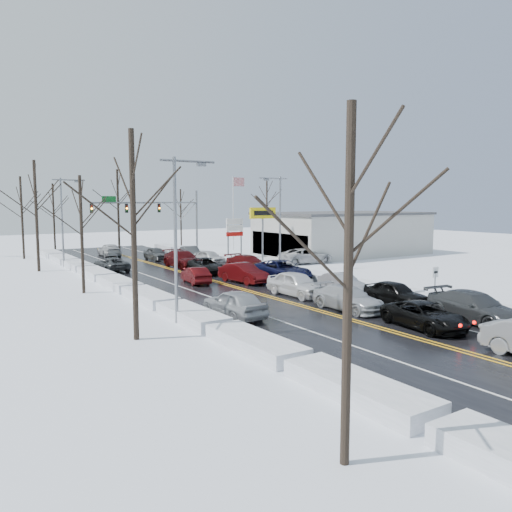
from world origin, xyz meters
TOP-DOWN VIEW (x-y plane):
  - ground at (0.00, 0.00)m, footprint 160.00×160.00m
  - road_surface at (0.00, 2.00)m, footprint 14.00×84.00m
  - snow_bank_left at (-7.60, 2.00)m, footprint 1.86×72.00m
  - snow_bank_right at (7.60, 2.00)m, footprint 1.86×72.00m
  - traffic_signal_mast at (3.45, 27.99)m, footprint 13.28×0.39m
  - tires_plus_sign at (10.50, 15.99)m, footprint 3.20×0.34m
  - used_vehicles_sign at (10.50, 22.00)m, footprint 2.20×0.22m
  - speed_limit_sign at (8.20, -8.00)m, footprint 0.55×0.09m
  - flagpole at (15.17, 30.00)m, footprint 1.87×1.20m
  - dealership_building at (23.98, 18.00)m, footprint 20.40×12.40m
  - streetlight_ne at (8.30, 10.00)m, footprint 3.20×0.25m
  - streetlight_sw at (-8.30, -4.00)m, footprint 3.20×0.25m
  - streetlight_nw at (-8.30, 24.00)m, footprint 3.20×0.25m
  - tree_left_a at (-11.00, -20.00)m, footprint 3.60×3.60m
  - tree_left_b at (-11.50, -6.00)m, footprint 4.00×4.00m
  - tree_left_c at (-10.50, 8.00)m, footprint 3.40×3.40m
  - tree_left_d at (-11.20, 22.00)m, footprint 4.20×4.20m
  - tree_left_e at (-10.80, 34.00)m, footprint 3.80×3.80m
  - tree_far_b at (-6.00, 41.00)m, footprint 3.60×3.60m
  - tree_far_c at (2.00, 39.00)m, footprint 4.40×4.40m
  - tree_far_d at (12.00, 40.50)m, footprint 3.40×3.40m
  - tree_far_e at (28.00, 41.00)m, footprint 4.20×4.20m
  - queued_car_2 at (1.94, -12.18)m, footprint 2.88×5.21m
  - queued_car_3 at (1.66, -6.71)m, footprint 2.16×5.14m
  - queued_car_4 at (1.83, -1.33)m, footprint 2.26×5.13m
  - queued_car_5 at (1.72, 5.69)m, footprint 2.35×5.03m
  - queued_car_6 at (1.58, 12.01)m, footprint 3.03×5.44m
  - queued_car_7 at (1.56, 17.13)m, footprint 2.43×5.87m
  - queued_car_8 at (1.64, 24.46)m, footprint 1.88×4.39m
  - queued_car_11 at (5.41, -12.74)m, footprint 2.98×5.96m
  - queued_car_12 at (5.43, -7.08)m, footprint 1.80×4.45m
  - queued_car_13 at (5.32, -2.20)m, footprint 2.04×4.48m
  - queued_car_14 at (5.13, 4.91)m, footprint 3.07×6.22m
  - queued_car_15 at (5.38, 10.74)m, footprint 2.73×5.63m
  - queued_car_16 at (5.12, 18.18)m, footprint 2.19×4.45m
  - queued_car_17 at (5.16, 22.93)m, footprint 2.22×4.79m
  - oncoming_car_0 at (-1.73, 7.50)m, footprint 1.96×4.22m
  - oncoming_car_1 at (-5.37, 18.33)m, footprint 2.58×4.94m
  - oncoming_car_2 at (-1.60, 31.49)m, footprint 2.36×5.22m
  - oncoming_car_3 at (-5.16, -4.55)m, footprint 2.11×4.87m
  - parked_car_0 at (14.03, 12.88)m, footprint 6.18×3.45m
  - parked_car_1 at (17.06, 15.01)m, footprint 2.31×5.49m
  - parked_car_2 at (15.12, 22.83)m, footprint 2.00×4.23m

SIDE VIEW (x-z plane):
  - ground at x=0.00m, z-range 0.00..0.00m
  - snow_bank_left at x=-7.60m, z-range -0.32..0.32m
  - snow_bank_right at x=7.60m, z-range -0.32..0.32m
  - queued_car_2 at x=1.94m, z-range -0.69..0.69m
  - queued_car_3 at x=1.66m, z-range -0.74..0.74m
  - queued_car_4 at x=1.83m, z-range -0.86..0.86m
  - queued_car_5 at x=1.72m, z-range -0.80..0.80m
  - queued_car_6 at x=1.58m, z-range -0.72..0.72m
  - queued_car_7 at x=1.56m, z-range -0.85..0.85m
  - queued_car_8 at x=1.64m, z-range -0.74..0.74m
  - queued_car_11 at x=5.41m, z-range -0.83..0.83m
  - queued_car_12 at x=5.43m, z-range -0.76..0.76m
  - queued_car_13 at x=5.32m, z-range -0.71..0.71m
  - queued_car_14 at x=5.13m, z-range -0.85..0.85m
  - queued_car_15 at x=5.38m, z-range -0.79..0.79m
  - queued_car_16 at x=5.12m, z-range -0.73..0.73m
  - queued_car_17 at x=5.16m, z-range -0.76..0.76m
  - oncoming_car_0 at x=-1.73m, z-range -0.67..0.67m
  - oncoming_car_1 at x=-5.37m, z-range -0.66..0.66m
  - oncoming_car_2 at x=-1.60m, z-range -0.74..0.74m
  - oncoming_car_3 at x=-5.16m, z-range -0.82..0.82m
  - parked_car_0 at x=14.03m, z-range -0.82..0.82m
  - parked_car_1 at x=17.06m, z-range -0.79..0.79m
  - parked_car_2 at x=15.12m, z-range -0.70..0.70m
  - road_surface at x=0.00m, z-range 0.00..0.01m
  - speed_limit_sign at x=8.20m, z-range 0.46..2.81m
  - dealership_building at x=23.98m, z-range 0.01..5.31m
  - used_vehicles_sign at x=10.50m, z-range 0.99..5.64m
  - tires_plus_sign at x=10.50m, z-range 1.99..7.99m
  - streetlight_ne at x=8.30m, z-range 0.81..9.81m
  - streetlight_sw at x=-8.30m, z-range 0.81..9.81m
  - streetlight_nw at x=-8.30m, z-range 0.81..9.81m
  - traffic_signal_mast at x=3.45m, z-range 1.48..9.48m
  - flagpole at x=15.17m, z-range 0.93..10.93m
  - tree_left_c at x=-10.50m, z-range 1.69..10.19m
  - tree_far_d at x=12.00m, z-range 1.69..10.19m
  - tree_left_a at x=-11.00m, z-range 1.79..10.79m
  - tree_far_b at x=-6.00m, z-range 1.79..10.79m
  - tree_left_e at x=-10.80m, z-range 1.89..11.39m
  - tree_left_b at x=-11.50m, z-range 1.99..11.99m
  - tree_left_d at x=-11.20m, z-range 2.08..12.58m
  - tree_far_e at x=28.00m, z-range 2.08..12.58m
  - tree_far_c at x=2.00m, z-range 2.18..13.18m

